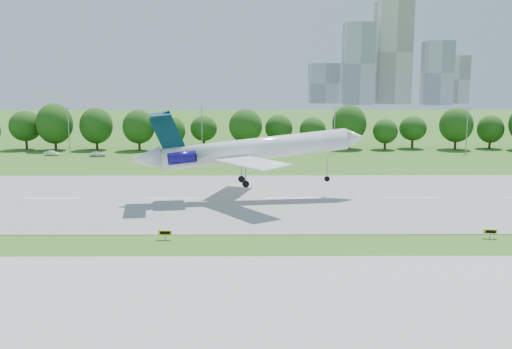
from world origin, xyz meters
The scene contains 11 objects.
ground centered at (0.00, 0.00, 0.00)m, with size 600.00×600.00×0.00m, color #275B18.
runway centered at (0.00, 25.00, 0.04)m, with size 400.00×45.00×0.08m, color gray.
taxiway centered at (0.00, -18.00, 0.04)m, with size 400.00×23.00×0.08m, color #ADADA8.
tree_line centered at (0.00, 92.00, 6.19)m, with size 288.40×8.40×10.40m.
light_poles centered at (-2.50, 82.00, 6.34)m, with size 175.90×0.25×12.19m.
skyline centered at (100.16, 390.61, 30.46)m, with size 127.00×52.00×80.00m.
airliner centered at (-8.01, 24.67, 8.30)m, with size 39.20×28.11×12.37m.
taxi_sign_left centered at (-17.46, 0.49, 0.88)m, with size 1.71×0.27×1.20m.
taxi_sign_centre centered at (23.06, 0.87, 0.86)m, with size 1.67×0.38×1.17m.
service_vehicle_a centered at (-58.92, 79.27, 0.62)m, with size 1.32×3.79×1.25m, color silver.
service_vehicle_b centered at (-46.38, 77.05, 0.68)m, with size 1.60×3.98×1.36m, color silver.
Camera 1 is at (-6.61, -67.87, 19.70)m, focal length 40.00 mm.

